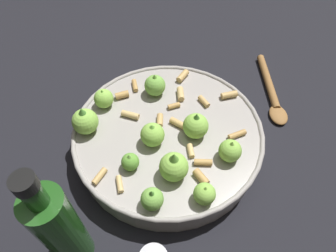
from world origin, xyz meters
The scene contains 4 objects.
ground_plane centered at (0.00, 0.00, 0.00)m, with size 2.40×2.40×0.00m, color black.
cooking_pan centered at (0.00, 0.00, 0.03)m, with size 0.34×0.34×0.11m.
olive_oil_bottle centered at (-0.11, 0.21, 0.09)m, with size 0.05×0.05×0.22m.
wooden_spoon centered at (0.02, -0.26, 0.01)m, with size 0.20×0.12×0.02m.
Camera 1 is at (-0.29, 0.15, 0.48)m, focal length 32.32 mm.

